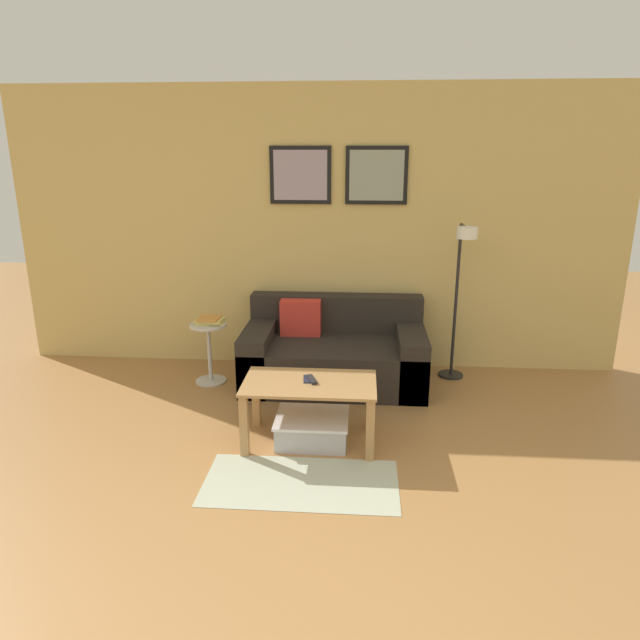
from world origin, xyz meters
name	(u,v)px	position (x,y,z in m)	size (l,w,h in m)	color
wall_back	(316,230)	(0.00, 3.32, 1.28)	(5.60, 0.09, 2.55)	#D6B76B
area_rug	(301,482)	(0.08, 1.20, 0.00)	(1.21, 0.60, 0.01)	#B2B79E
couch	(334,354)	(0.20, 2.86, 0.26)	(1.57, 0.89, 0.72)	#28231E
coffee_table	(310,394)	(0.09, 1.73, 0.36)	(0.92, 0.52, 0.46)	#AD7F4C
storage_bin	(312,428)	(0.10, 1.75, 0.10)	(0.51, 0.43, 0.19)	#B2B2B7
floor_lamp	(461,281)	(1.26, 2.89, 0.93)	(0.22, 0.50, 1.40)	black
side_table	(209,348)	(-0.90, 2.76, 0.32)	(0.32, 0.32, 0.54)	silver
book_stack	(210,320)	(-0.88, 2.77, 0.57)	(0.25, 0.20, 0.06)	#D8C666
remote_control	(312,379)	(0.10, 1.75, 0.47)	(0.04, 0.15, 0.02)	#232328
cell_phone	(308,379)	(0.07, 1.78, 0.46)	(0.07, 0.14, 0.01)	#1E2338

